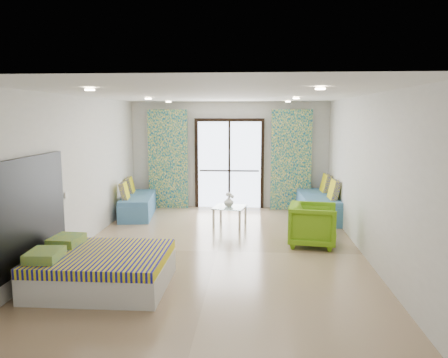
# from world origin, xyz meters

# --- Properties ---
(floor) EXTENTS (5.00, 7.50, 0.01)m
(floor) POSITION_xyz_m (0.00, 0.00, 0.00)
(floor) COLOR #927657
(floor) RESTS_ON ground
(ceiling) EXTENTS (5.00, 7.50, 0.01)m
(ceiling) POSITION_xyz_m (0.00, 0.00, 2.70)
(ceiling) COLOR silver
(ceiling) RESTS_ON ground
(wall_back) EXTENTS (5.00, 0.01, 2.70)m
(wall_back) POSITION_xyz_m (0.00, 3.75, 1.35)
(wall_back) COLOR silver
(wall_back) RESTS_ON ground
(wall_front) EXTENTS (5.00, 0.01, 2.70)m
(wall_front) POSITION_xyz_m (0.00, -3.75, 1.35)
(wall_front) COLOR silver
(wall_front) RESTS_ON ground
(wall_left) EXTENTS (0.01, 7.50, 2.70)m
(wall_left) POSITION_xyz_m (-2.50, 0.00, 1.35)
(wall_left) COLOR silver
(wall_left) RESTS_ON ground
(wall_right) EXTENTS (0.01, 7.50, 2.70)m
(wall_right) POSITION_xyz_m (2.50, 0.00, 1.35)
(wall_right) COLOR silver
(wall_right) RESTS_ON ground
(balcony_door) EXTENTS (1.76, 0.08, 2.28)m
(balcony_door) POSITION_xyz_m (0.00, 3.72, 1.26)
(balcony_door) COLOR black
(balcony_door) RESTS_ON floor
(balcony_rail) EXTENTS (1.52, 0.03, 0.04)m
(balcony_rail) POSITION_xyz_m (0.00, 3.73, 0.95)
(balcony_rail) COLOR #595451
(balcony_rail) RESTS_ON balcony_door
(curtain_left) EXTENTS (1.00, 0.10, 2.50)m
(curtain_left) POSITION_xyz_m (-1.55, 3.57, 1.25)
(curtain_left) COLOR silver
(curtain_left) RESTS_ON floor
(curtain_right) EXTENTS (1.00, 0.10, 2.50)m
(curtain_right) POSITION_xyz_m (1.55, 3.57, 1.25)
(curtain_right) COLOR silver
(curtain_right) RESTS_ON floor
(downlight_a) EXTENTS (0.12, 0.12, 0.02)m
(downlight_a) POSITION_xyz_m (-1.40, -2.00, 2.67)
(downlight_a) COLOR #FFE0B2
(downlight_a) RESTS_ON ceiling
(downlight_b) EXTENTS (0.12, 0.12, 0.02)m
(downlight_b) POSITION_xyz_m (1.40, -2.00, 2.67)
(downlight_b) COLOR #FFE0B2
(downlight_b) RESTS_ON ceiling
(downlight_c) EXTENTS (0.12, 0.12, 0.02)m
(downlight_c) POSITION_xyz_m (-1.40, 1.00, 2.67)
(downlight_c) COLOR #FFE0B2
(downlight_c) RESTS_ON ceiling
(downlight_d) EXTENTS (0.12, 0.12, 0.02)m
(downlight_d) POSITION_xyz_m (1.40, 1.00, 2.67)
(downlight_d) COLOR #FFE0B2
(downlight_d) RESTS_ON ceiling
(downlight_e) EXTENTS (0.12, 0.12, 0.02)m
(downlight_e) POSITION_xyz_m (-1.40, 3.00, 2.67)
(downlight_e) COLOR #FFE0B2
(downlight_e) RESTS_ON ceiling
(downlight_f) EXTENTS (0.12, 0.12, 0.02)m
(downlight_f) POSITION_xyz_m (1.40, 3.00, 2.67)
(downlight_f) COLOR #FFE0B2
(downlight_f) RESTS_ON ceiling
(headboard) EXTENTS (0.06, 2.10, 1.50)m
(headboard) POSITION_xyz_m (-2.46, -1.69, 1.05)
(headboard) COLOR black
(headboard) RESTS_ON floor
(switch_plate) EXTENTS (0.02, 0.10, 0.10)m
(switch_plate) POSITION_xyz_m (-2.47, -0.44, 1.05)
(switch_plate) COLOR silver
(switch_plate) RESTS_ON wall_left
(bed) EXTENTS (1.78, 1.45, 0.61)m
(bed) POSITION_xyz_m (-1.47, -1.69, 0.26)
(bed) COLOR silver
(bed) RESTS_ON floor
(daybed_left) EXTENTS (0.89, 1.83, 0.87)m
(daybed_left) POSITION_xyz_m (-2.12, 2.62, 0.27)
(daybed_left) COLOR teal
(daybed_left) RESTS_ON floor
(daybed_right) EXTENTS (0.83, 1.98, 0.96)m
(daybed_right) POSITION_xyz_m (2.12, 2.67, 0.30)
(daybed_right) COLOR teal
(daybed_right) RESTS_ON floor
(coffee_table) EXTENTS (0.76, 0.76, 0.74)m
(coffee_table) POSITION_xyz_m (0.12, 1.79, 0.38)
(coffee_table) COLOR silver
(coffee_table) RESTS_ON floor
(vase) EXTENTS (0.22, 0.23, 0.21)m
(vase) POSITION_xyz_m (0.10, 1.82, 0.53)
(vase) COLOR white
(vase) RESTS_ON coffee_table
(armchair) EXTENTS (0.89, 0.93, 0.84)m
(armchair) POSITION_xyz_m (1.71, 0.49, 0.42)
(armchair) COLOR #67A215
(armchair) RESTS_ON floor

